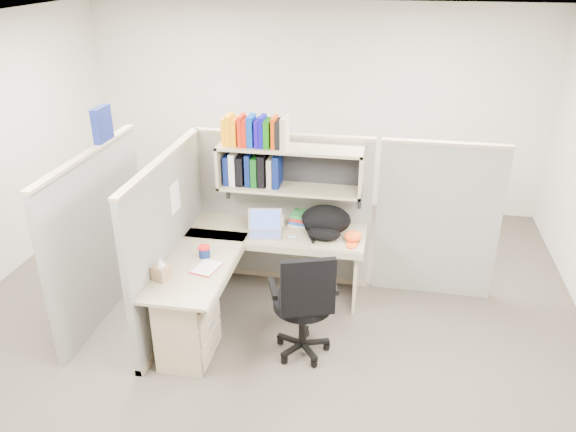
% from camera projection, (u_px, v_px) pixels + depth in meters
% --- Properties ---
extents(ground, '(6.00, 6.00, 0.00)m').
position_uv_depth(ground, '(266.00, 325.00, 5.36)').
color(ground, '#332E27').
rests_on(ground, ground).
extents(room_shell, '(6.00, 6.00, 6.00)m').
position_uv_depth(room_shell, '(263.00, 165.00, 4.67)').
color(room_shell, beige).
rests_on(room_shell, ground).
extents(cubicle, '(3.79, 1.84, 1.95)m').
position_uv_depth(cubicle, '(238.00, 216.00, 5.44)').
color(cubicle, slate).
rests_on(cubicle, ground).
extents(desk, '(1.74, 1.75, 0.73)m').
position_uv_depth(desk, '(214.00, 298.00, 4.99)').
color(desk, gray).
rests_on(desk, ground).
extents(laptop, '(0.38, 0.38, 0.24)m').
position_uv_depth(laptop, '(264.00, 224.00, 5.41)').
color(laptop, '#ADAEB2').
rests_on(laptop, desk).
extents(backpack, '(0.51, 0.41, 0.29)m').
position_uv_depth(backpack, '(325.00, 222.00, 5.39)').
color(backpack, black).
rests_on(backpack, desk).
extents(orange_cap, '(0.18, 0.20, 0.09)m').
position_uv_depth(orange_cap, '(353.00, 236.00, 5.34)').
color(orange_cap, '#FB5615').
rests_on(orange_cap, desk).
extents(snack_canister, '(0.11, 0.11, 0.11)m').
position_uv_depth(snack_canister, '(204.00, 251.00, 5.05)').
color(snack_canister, navy).
rests_on(snack_canister, desk).
extents(tissue_box, '(0.16, 0.16, 0.20)m').
position_uv_depth(tissue_box, '(161.00, 269.00, 4.69)').
color(tissue_box, '#A17E5B').
rests_on(tissue_box, desk).
extents(mouse, '(0.09, 0.06, 0.03)m').
position_uv_depth(mouse, '(293.00, 237.00, 5.39)').
color(mouse, '#8FABCC').
rests_on(mouse, desk).
extents(paper_cup, '(0.09, 0.09, 0.10)m').
position_uv_depth(paper_cup, '(281.00, 220.00, 5.65)').
color(paper_cup, silver).
rests_on(paper_cup, desk).
extents(book_stack, '(0.21, 0.26, 0.12)m').
position_uv_depth(book_stack, '(300.00, 218.00, 5.68)').
color(book_stack, gray).
rests_on(book_stack, desk).
extents(loose_paper, '(0.24, 0.29, 0.00)m').
position_uv_depth(loose_paper, '(207.00, 267.00, 4.91)').
color(loose_paper, white).
rests_on(loose_paper, desk).
extents(task_chair, '(0.62, 0.57, 1.07)m').
position_uv_depth(task_chair, '(304.00, 320.00, 4.80)').
color(task_chair, black).
rests_on(task_chair, ground).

